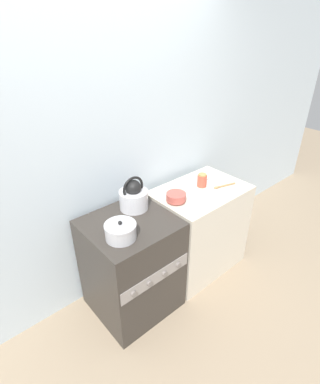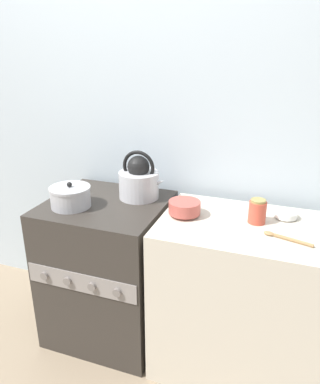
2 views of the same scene
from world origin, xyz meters
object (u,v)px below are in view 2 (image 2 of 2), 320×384
at_px(enamel_bowl, 185,207).
at_px(cooking_pot, 71,197).
at_px(kettle, 139,180).
at_px(stove, 109,269).
at_px(small_ceramic_bowl, 286,214).
at_px(storage_jar, 257,211).

bearing_deg(enamel_bowl, cooking_pot, -171.32).
height_order(kettle, cooking_pot, kettle).
distance_m(stove, enamel_bowl, 0.67).
xyz_separation_m(cooking_pot, small_ceramic_bowl, (1.11, 0.23, -0.03)).
distance_m(stove, cooking_pot, 0.52).
height_order(kettle, enamel_bowl, kettle).
relative_size(stove, cooking_pot, 3.91).
distance_m(cooking_pot, small_ceramic_bowl, 1.13).
relative_size(stove, small_ceramic_bowl, 7.73).
distance_m(kettle, enamel_bowl, 0.35).
bearing_deg(storage_jar, stove, -178.47).
height_order(stove, cooking_pot, cooking_pot).
bearing_deg(stove, storage_jar, 1.53).
distance_m(stove, storage_jar, 0.96).
bearing_deg(stove, kettle, 42.19).
xyz_separation_m(stove, enamel_bowl, (0.47, -0.02, 0.48)).
bearing_deg(small_ceramic_bowl, enamel_bowl, -164.22).
xyz_separation_m(enamel_bowl, storage_jar, (0.36, 0.04, 0.02)).
relative_size(kettle, small_ceramic_bowl, 2.50).
bearing_deg(storage_jar, enamel_bowl, -173.86).
height_order(stove, enamel_bowl, enamel_bowl).
distance_m(enamel_bowl, small_ceramic_bowl, 0.51).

